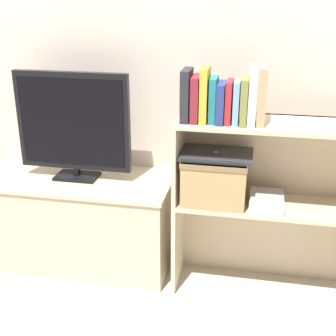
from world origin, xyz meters
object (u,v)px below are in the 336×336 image
object	(u,v)px
book_mustard	(205,95)
book_skyblue	(237,102)
book_teal	(213,100)
book_olive	(245,101)
tv_stand	(81,220)
book_crimson	(229,102)
book_charcoal	(187,95)
storage_basket_left	(215,176)
tv	(73,124)
book_tan	(262,96)
book_ivory	(253,95)
book_maroon	(196,99)
book_navy	(221,103)
magazine_stack	(266,201)
laptop	(216,154)

from	to	relation	value
book_mustard	book_skyblue	distance (m)	0.14
book_teal	book_olive	distance (m)	0.14
tv_stand	book_mustard	xyz separation A→B (m)	(0.67, -0.11, 0.74)
book_teal	book_crimson	distance (m)	0.07
book_charcoal	book_olive	distance (m)	0.26
book_crimson	storage_basket_left	xyz separation A→B (m)	(-0.05, 0.03, -0.37)
book_olive	book_crimson	bearing A→B (deg)	180.00
tv	book_tan	world-z (taller)	book_tan
tv	book_ivory	world-z (taller)	book_ivory
book_maroon	book_navy	xyz separation A→B (m)	(0.11, 0.00, -0.01)
book_maroon	book_olive	world-z (taller)	same
book_ivory	magazine_stack	distance (m)	0.51
book_skyblue	tv	bearing A→B (deg)	172.07
tv_stand	book_crimson	world-z (taller)	book_crimson
tv_stand	book_charcoal	distance (m)	0.95
tv_stand	book_ivory	size ratio (longest dim) A/B	3.95
book_mustard	book_navy	xyz separation A→B (m)	(0.07, 0.00, -0.03)
book_skyblue	laptop	distance (m)	0.27
book_ivory	book_skyblue	bearing A→B (deg)	180.00
tv	storage_basket_left	xyz separation A→B (m)	(0.73, -0.08, -0.19)
book_tan	book_olive	bearing A→B (deg)	180.00
book_crimson	laptop	bearing A→B (deg)	148.38
laptop	book_mustard	bearing A→B (deg)	-151.55
tv	book_crimson	xyz separation A→B (m)	(0.78, -0.11, 0.18)
tv_stand	book_skyblue	size ratio (longest dim) A/B	5.38
book_teal	book_navy	bearing A→B (deg)	0.00
book_maroon	storage_basket_left	world-z (taller)	book_maroon
book_skyblue	laptop	xyz separation A→B (m)	(-0.08, 0.03, -0.26)
book_olive	magazine_stack	xyz separation A→B (m)	(0.13, 0.02, -0.47)
tv_stand	book_teal	size ratio (longest dim) A/B	5.03
tv	book_mustard	size ratio (longest dim) A/B	2.46
book_charcoal	book_tan	size ratio (longest dim) A/B	0.93
book_ivory	book_tan	bearing A→B (deg)	0.00
book_navy	book_skyblue	size ratio (longest dim) A/B	0.94
tv_stand	magazine_stack	bearing A→B (deg)	-5.72
book_maroon	book_olive	size ratio (longest dim) A/B	1.00
storage_basket_left	laptop	world-z (taller)	laptop
book_tan	book_mustard	bearing A→B (deg)	180.00
tv_stand	book_crimson	distance (m)	1.07
storage_basket_left	laptop	xyz separation A→B (m)	(-0.00, -0.00, 0.11)
laptop	magazine_stack	size ratio (longest dim) A/B	1.55
book_mustard	book_olive	world-z (taller)	book_mustard
book_tan	magazine_stack	world-z (taller)	book_tan
book_mustard	book_tan	bearing A→B (deg)	0.00
book_skyblue	laptop	bearing A→B (deg)	159.64
book_teal	tv_stand	bearing A→B (deg)	170.84
book_ivory	storage_basket_left	xyz separation A→B (m)	(-0.15, 0.03, -0.40)
book_teal	book_tan	size ratio (longest dim) A/B	0.81
book_skyblue	book_maroon	bearing A→B (deg)	-180.00
book_skyblue	book_crimson	bearing A→B (deg)	-180.00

